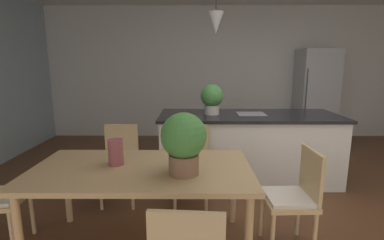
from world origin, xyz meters
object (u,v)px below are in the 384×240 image
at_px(refrigerator, 315,96).
at_px(vase_on_dining_table, 116,152).
at_px(chair_far_left, 120,161).
at_px(chair_kitchen_end, 294,196).
at_px(potted_plant_on_table, 184,140).
at_px(kitchen_island, 248,146).
at_px(chair_far_right, 192,161).
at_px(potted_plant_on_island, 212,98).
at_px(dining_table, 142,175).

relative_size(refrigerator, vase_on_dining_table, 8.40).
height_order(chair_far_left, chair_kitchen_end, same).
bearing_deg(potted_plant_on_table, chair_far_left, 127.73).
bearing_deg(chair_far_left, vase_on_dining_table, -76.92).
distance_m(kitchen_island, refrigerator, 2.67).
xyz_separation_m(chair_far_right, kitchen_island, (0.75, 0.63, -0.01)).
bearing_deg(potted_plant_on_table, potted_plant_on_island, 79.00).
relative_size(chair_far_left, vase_on_dining_table, 3.99).
relative_size(chair_far_left, chair_kitchen_end, 1.00).
distance_m(potted_plant_on_island, potted_plant_on_table, 1.65).
distance_m(chair_far_left, refrigerator, 4.22).
height_order(chair_far_left, potted_plant_on_island, potted_plant_on_island).
bearing_deg(chair_kitchen_end, refrigerator, 65.38).
bearing_deg(potted_plant_on_island, potted_plant_on_table, -101.00).
bearing_deg(chair_kitchen_end, chair_far_right, 135.62).
bearing_deg(dining_table, refrigerator, 50.58).
relative_size(refrigerator, potted_plant_on_table, 3.81).
relative_size(kitchen_island, refrigerator, 1.28).
xyz_separation_m(kitchen_island, vase_on_dining_table, (-1.38, -1.41, 0.37)).
height_order(kitchen_island, vase_on_dining_table, vase_on_dining_table).
height_order(chair_far_left, potted_plant_on_table, potted_plant_on_table).
height_order(kitchen_island, refrigerator, refrigerator).
height_order(refrigerator, potted_plant_on_island, refrigerator).
xyz_separation_m(chair_far_right, potted_plant_on_table, (-0.06, -0.98, 0.51)).
bearing_deg(kitchen_island, chair_far_right, -139.87).
relative_size(chair_kitchen_end, potted_plant_on_island, 2.21).
xyz_separation_m(dining_table, refrigerator, (2.86, 3.48, 0.26)).
bearing_deg(dining_table, vase_on_dining_table, 164.20).
distance_m(dining_table, chair_far_right, 0.95).
bearing_deg(chair_far_right, vase_on_dining_table, -128.94).
bearing_deg(refrigerator, dining_table, -129.42).
height_order(dining_table, chair_far_left, chair_far_left).
bearing_deg(dining_table, kitchen_island, 51.93).
bearing_deg(kitchen_island, chair_kitchen_end, -85.66).
distance_m(dining_table, refrigerator, 4.52).
bearing_deg(chair_far_right, kitchen_island, 40.13).
relative_size(dining_table, chair_kitchen_end, 2.06).
distance_m(kitchen_island, vase_on_dining_table, 2.01).
bearing_deg(kitchen_island, dining_table, -128.07).
xyz_separation_m(refrigerator, vase_on_dining_table, (-3.09, -3.42, -0.09)).
bearing_deg(chair_kitchen_end, potted_plant_on_table, -171.56).
bearing_deg(vase_on_dining_table, refrigerator, 47.93).
bearing_deg(dining_table, potted_plant_on_table, -20.88).
bearing_deg(potted_plant_on_island, chair_far_left, -149.46).
height_order(chair_far_left, chair_far_right, same).
distance_m(chair_far_right, potted_plant_on_table, 1.11).
relative_size(chair_kitchen_end, potted_plant_on_table, 1.81).
bearing_deg(vase_on_dining_table, chair_far_left, 103.08).
bearing_deg(potted_plant_on_island, chair_kitchen_end, -67.74).
xyz_separation_m(potted_plant_on_island, potted_plant_on_table, (-0.31, -1.61, -0.13)).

